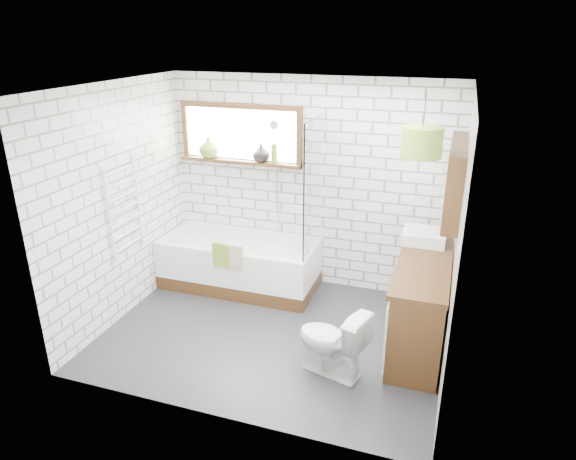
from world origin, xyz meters
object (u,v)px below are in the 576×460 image
(vanity, at_px, (421,303))
(pendant, at_px, (422,142))
(basin, at_px, (424,236))
(toilet, at_px, (331,341))
(bathtub, at_px, (240,263))

(vanity, distance_m, pendant, 1.68)
(basin, bearing_deg, toilet, -117.83)
(vanity, distance_m, basin, 0.72)
(bathtub, bearing_deg, pendant, -22.17)
(vanity, height_order, basin, basin)
(basin, bearing_deg, bathtub, 178.12)
(basin, height_order, pendant, pendant)
(bathtub, distance_m, toilet, 1.99)
(toilet, bearing_deg, bathtub, -115.71)
(basin, xyz_separation_m, toilet, (-0.66, -1.25, -0.62))
(bathtub, height_order, pendant, pendant)
(basin, distance_m, toilet, 1.55)
(vanity, height_order, toilet, vanity)
(bathtub, relative_size, vanity, 1.20)
(bathtub, distance_m, vanity, 2.28)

